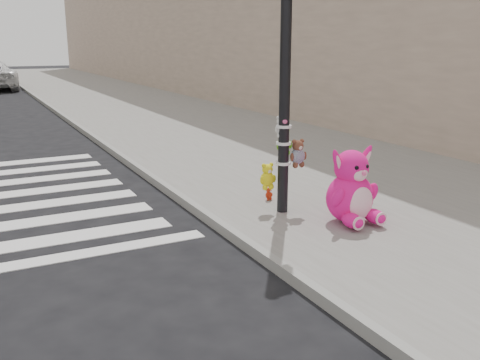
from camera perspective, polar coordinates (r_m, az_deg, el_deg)
ground at (r=5.68m, az=-8.78°, el=-13.34°), size 120.00×120.00×0.00m
sidewalk_near at (r=16.37m, az=-3.44°, el=5.49°), size 7.00×80.00×0.14m
curb_edge at (r=15.33m, az=-15.35°, el=4.38°), size 0.12×80.00×0.15m
signal_pole at (r=7.85m, az=4.79°, el=7.85°), size 0.71×0.50×4.00m
pink_bunny at (r=7.70m, az=11.83°, el=-1.21°), size 0.78×0.81×1.11m
red_teddy at (r=8.68m, az=3.09°, el=-1.47°), size 0.17×0.13×0.21m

